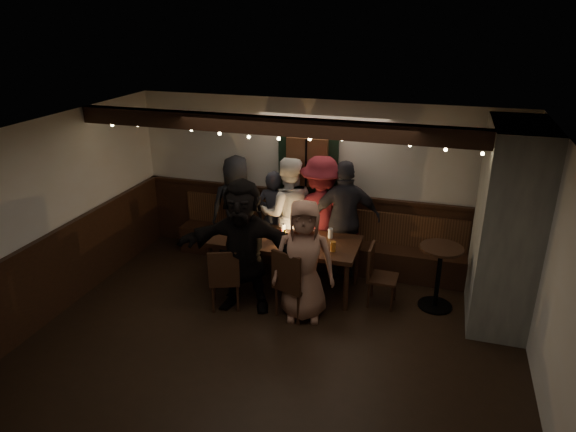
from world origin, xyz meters
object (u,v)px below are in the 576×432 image
(chair_end, at_px, (377,272))
(person_a, at_px, (237,208))
(high_top, at_px, (439,269))
(person_b, at_px, (274,218))
(chair_near_left, at_px, (225,276))
(person_c, at_px, (288,214))
(dining_table, at_px, (284,243))
(person_d, at_px, (321,214))
(chair_near_right, at_px, (291,281))
(person_g, at_px, (304,261))
(person_e, at_px, (345,220))
(person_f, at_px, (243,246))

(chair_end, height_order, person_a, person_a)
(high_top, relative_size, person_b, 0.59)
(high_top, xyz_separation_m, person_a, (-3.20, 0.69, 0.28))
(chair_near_left, xyz_separation_m, person_c, (0.43, 1.49, 0.39))
(dining_table, relative_size, person_b, 1.39)
(chair_end, distance_m, person_b, 1.95)
(chair_end, bearing_deg, chair_near_left, -158.53)
(person_a, height_order, person_d, person_d)
(chair_near_right, relative_size, person_g, 0.60)
(dining_table, bearing_deg, chair_end, -2.78)
(person_d, bearing_deg, person_e, 156.30)
(dining_table, relative_size, person_g, 1.30)
(chair_near_right, distance_m, person_b, 1.67)
(dining_table, relative_size, chair_near_left, 2.38)
(chair_near_left, bearing_deg, person_d, 59.02)
(chair_near_left, distance_m, high_top, 2.89)
(person_f, bearing_deg, person_a, 108.55)
(chair_near_left, xyz_separation_m, person_g, (1.06, 0.14, 0.31))
(chair_end, distance_m, person_a, 2.56)
(person_e, relative_size, person_f, 0.99)
(chair_near_right, xyz_separation_m, chair_end, (1.03, 0.70, -0.06))
(high_top, bearing_deg, person_a, 167.83)
(dining_table, bearing_deg, person_c, 102.20)
(person_d, bearing_deg, dining_table, 53.50)
(person_a, relative_size, person_f, 0.93)
(chair_near_left, xyz_separation_m, person_b, (0.18, 1.56, 0.26))
(chair_end, relative_size, person_a, 0.51)
(person_a, xyz_separation_m, person_d, (1.39, -0.03, 0.06))
(chair_near_left, relative_size, person_a, 0.53)
(chair_near_right, bearing_deg, high_top, 24.60)
(person_b, relative_size, person_f, 0.84)
(dining_table, distance_m, person_d, 0.85)
(person_g, bearing_deg, dining_table, 112.11)
(person_g, bearing_deg, person_e, 65.09)
(person_d, height_order, person_f, person_f)
(person_g, bearing_deg, person_f, 166.75)
(person_d, distance_m, person_f, 1.59)
(person_e, xyz_separation_m, person_g, (-0.28, -1.33, -0.08))
(chair_end, xyz_separation_m, person_e, (-0.60, 0.71, 0.42))
(chair_end, xyz_separation_m, person_a, (-2.39, 0.83, 0.37))
(person_d, bearing_deg, person_a, -11.37)
(chair_end, xyz_separation_m, person_f, (-1.71, -0.62, 0.43))
(person_d, distance_m, person_g, 1.43)
(chair_near_left, relative_size, chair_near_right, 0.92)
(person_c, bearing_deg, dining_table, 81.48)
(dining_table, relative_size, person_c, 1.20)
(high_top, bearing_deg, chair_near_left, -161.77)
(dining_table, bearing_deg, person_e, 40.07)
(person_a, relative_size, person_e, 0.94)
(person_b, bearing_deg, person_a, -0.90)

